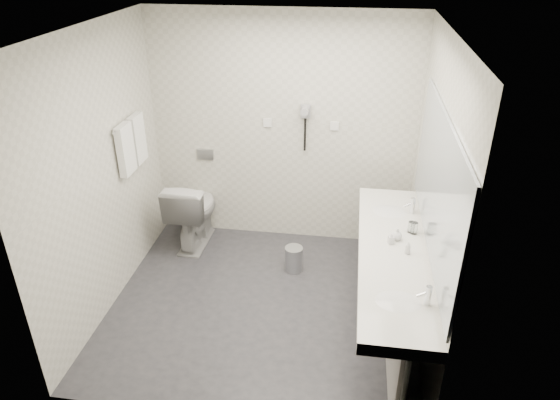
# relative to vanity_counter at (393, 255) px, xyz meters

# --- Properties ---
(floor) EXTENTS (2.80, 2.80, 0.00)m
(floor) POSITION_rel_vanity_counter_xyz_m (-1.12, 0.20, -0.80)
(floor) COLOR #2A2A2F
(floor) RESTS_ON ground
(ceiling) EXTENTS (2.80, 2.80, 0.00)m
(ceiling) POSITION_rel_vanity_counter_xyz_m (-1.12, 0.20, 1.70)
(ceiling) COLOR silver
(ceiling) RESTS_ON wall_back
(wall_back) EXTENTS (2.80, 0.00, 2.80)m
(wall_back) POSITION_rel_vanity_counter_xyz_m (-1.12, 1.50, 0.45)
(wall_back) COLOR beige
(wall_back) RESTS_ON floor
(wall_front) EXTENTS (2.80, 0.00, 2.80)m
(wall_front) POSITION_rel_vanity_counter_xyz_m (-1.12, -1.10, 0.45)
(wall_front) COLOR beige
(wall_front) RESTS_ON floor
(wall_left) EXTENTS (0.00, 2.60, 2.60)m
(wall_left) POSITION_rel_vanity_counter_xyz_m (-2.52, 0.20, 0.45)
(wall_left) COLOR beige
(wall_left) RESTS_ON floor
(wall_right) EXTENTS (0.00, 2.60, 2.60)m
(wall_right) POSITION_rel_vanity_counter_xyz_m (0.27, 0.20, 0.45)
(wall_right) COLOR beige
(wall_right) RESTS_ON floor
(vanity_counter) EXTENTS (0.55, 2.20, 0.10)m
(vanity_counter) POSITION_rel_vanity_counter_xyz_m (0.00, 0.00, 0.00)
(vanity_counter) COLOR silver
(vanity_counter) RESTS_ON floor
(vanity_panel) EXTENTS (0.03, 2.15, 0.75)m
(vanity_panel) POSITION_rel_vanity_counter_xyz_m (0.02, 0.00, -0.42)
(vanity_panel) COLOR gray
(vanity_panel) RESTS_ON floor
(vanity_post_near) EXTENTS (0.06, 0.06, 0.75)m
(vanity_post_near) POSITION_rel_vanity_counter_xyz_m (0.05, -1.04, -0.42)
(vanity_post_near) COLOR silver
(vanity_post_near) RESTS_ON floor
(vanity_post_far) EXTENTS (0.06, 0.06, 0.75)m
(vanity_post_far) POSITION_rel_vanity_counter_xyz_m (0.05, 1.04, -0.42)
(vanity_post_far) COLOR silver
(vanity_post_far) RESTS_ON floor
(mirror) EXTENTS (0.02, 2.20, 1.05)m
(mirror) POSITION_rel_vanity_counter_xyz_m (0.26, 0.00, 0.65)
(mirror) COLOR #B2BCC6
(mirror) RESTS_ON wall_right
(basin_near) EXTENTS (0.40, 0.31, 0.05)m
(basin_near) POSITION_rel_vanity_counter_xyz_m (0.00, -0.65, 0.04)
(basin_near) COLOR silver
(basin_near) RESTS_ON vanity_counter
(basin_far) EXTENTS (0.40, 0.31, 0.05)m
(basin_far) POSITION_rel_vanity_counter_xyz_m (0.00, 0.65, 0.04)
(basin_far) COLOR silver
(basin_far) RESTS_ON vanity_counter
(faucet_near) EXTENTS (0.04, 0.04, 0.15)m
(faucet_near) POSITION_rel_vanity_counter_xyz_m (0.19, -0.65, 0.12)
(faucet_near) COLOR silver
(faucet_near) RESTS_ON vanity_counter
(faucet_far) EXTENTS (0.04, 0.04, 0.15)m
(faucet_far) POSITION_rel_vanity_counter_xyz_m (0.19, 0.65, 0.12)
(faucet_far) COLOR silver
(faucet_far) RESTS_ON vanity_counter
(soap_bottle_a) EXTENTS (0.06, 0.06, 0.10)m
(soap_bottle_a) POSITION_rel_vanity_counter_xyz_m (-0.02, 0.10, 0.10)
(soap_bottle_a) COLOR beige
(soap_bottle_a) RESTS_ON vanity_counter
(soap_bottle_b) EXTENTS (0.11, 0.11, 0.11)m
(soap_bottle_b) POSITION_rel_vanity_counter_xyz_m (0.03, 0.17, 0.10)
(soap_bottle_b) COLOR beige
(soap_bottle_b) RESTS_ON vanity_counter
(soap_bottle_c) EXTENTS (0.05, 0.05, 0.12)m
(soap_bottle_c) POSITION_rel_vanity_counter_xyz_m (0.11, -0.03, 0.11)
(soap_bottle_c) COLOR beige
(soap_bottle_c) RESTS_ON vanity_counter
(glass_left) EXTENTS (0.07, 0.07, 0.11)m
(glass_left) POSITION_rel_vanity_counter_xyz_m (0.18, 0.29, 0.10)
(glass_left) COLOR silver
(glass_left) RESTS_ON vanity_counter
(glass_right) EXTENTS (0.07, 0.07, 0.10)m
(glass_right) POSITION_rel_vanity_counter_xyz_m (0.16, 0.31, 0.10)
(glass_right) COLOR silver
(glass_right) RESTS_ON vanity_counter
(toilet) EXTENTS (0.47, 0.80, 0.80)m
(toilet) POSITION_rel_vanity_counter_xyz_m (-2.06, 1.17, -0.40)
(toilet) COLOR silver
(toilet) RESTS_ON floor
(flush_plate) EXTENTS (0.18, 0.02, 0.12)m
(flush_plate) POSITION_rel_vanity_counter_xyz_m (-1.98, 1.49, 0.15)
(flush_plate) COLOR #B2B5BA
(flush_plate) RESTS_ON wall_back
(pedal_bin) EXTENTS (0.21, 0.21, 0.26)m
(pedal_bin) POSITION_rel_vanity_counter_xyz_m (-0.90, 0.79, -0.67)
(pedal_bin) COLOR #B2B5BA
(pedal_bin) RESTS_ON floor
(bin_lid) EXTENTS (0.18, 0.18, 0.02)m
(bin_lid) POSITION_rel_vanity_counter_xyz_m (-0.90, 0.79, -0.53)
(bin_lid) COLOR #B2B5BA
(bin_lid) RESTS_ON pedal_bin
(towel_rail) EXTENTS (0.02, 0.62, 0.02)m
(towel_rail) POSITION_rel_vanity_counter_xyz_m (-2.47, 0.75, 0.75)
(towel_rail) COLOR silver
(towel_rail) RESTS_ON wall_left
(towel_near) EXTENTS (0.07, 0.24, 0.48)m
(towel_near) POSITION_rel_vanity_counter_xyz_m (-2.46, 0.61, 0.53)
(towel_near) COLOR white
(towel_near) RESTS_ON towel_rail
(towel_far) EXTENTS (0.07, 0.24, 0.48)m
(towel_far) POSITION_rel_vanity_counter_xyz_m (-2.46, 0.89, 0.53)
(towel_far) COLOR white
(towel_far) RESTS_ON towel_rail
(dryer_cradle) EXTENTS (0.10, 0.04, 0.14)m
(dryer_cradle) POSITION_rel_vanity_counter_xyz_m (-0.88, 1.47, 0.70)
(dryer_cradle) COLOR gray
(dryer_cradle) RESTS_ON wall_back
(dryer_barrel) EXTENTS (0.08, 0.14, 0.08)m
(dryer_barrel) POSITION_rel_vanity_counter_xyz_m (-0.88, 1.40, 0.73)
(dryer_barrel) COLOR gray
(dryer_barrel) RESTS_ON dryer_cradle
(dryer_cord) EXTENTS (0.02, 0.02, 0.35)m
(dryer_cord) POSITION_rel_vanity_counter_xyz_m (-0.88, 1.46, 0.45)
(dryer_cord) COLOR black
(dryer_cord) RESTS_ON dryer_cradle
(switch_plate_a) EXTENTS (0.09, 0.02, 0.09)m
(switch_plate_a) POSITION_rel_vanity_counter_xyz_m (-1.27, 1.49, 0.55)
(switch_plate_a) COLOR silver
(switch_plate_a) RESTS_ON wall_back
(switch_plate_b) EXTENTS (0.09, 0.02, 0.09)m
(switch_plate_b) POSITION_rel_vanity_counter_xyz_m (-0.57, 1.49, 0.55)
(switch_plate_b) COLOR silver
(switch_plate_b) RESTS_ON wall_back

